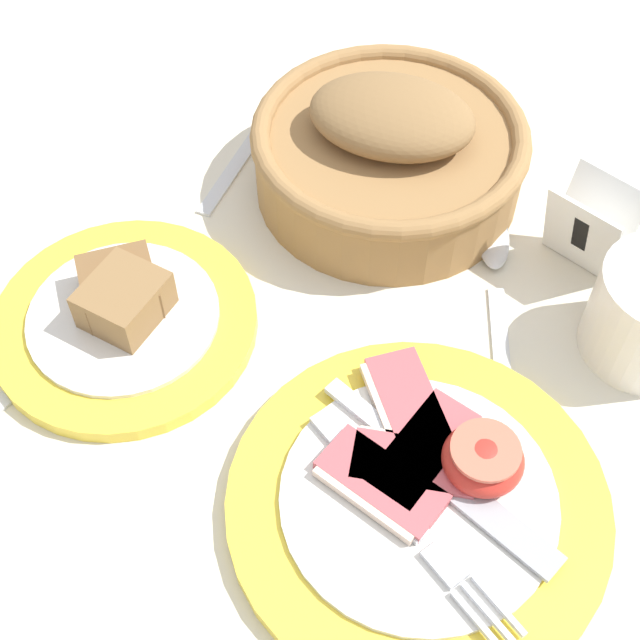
{
  "coord_description": "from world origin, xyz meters",
  "views": [
    {
      "loc": [
        0.17,
        -0.27,
        0.52
      ],
      "look_at": [
        -0.04,
        0.05,
        0.02
      ],
      "focal_mm": 50.0,
      "sensor_mm": 36.0,
      "label": 1
    }
  ],
  "objects_px": {
    "number_card": "(589,227)",
    "teaspoon_stray": "(494,262)",
    "bread_plate": "(124,315)",
    "bread_basket": "(389,151)",
    "teaspoon_near_cup": "(189,231)",
    "breakfast_plate": "(422,493)"
  },
  "relations": [
    {
      "from": "bread_plate",
      "to": "teaspoon_near_cup",
      "type": "xyz_separation_m",
      "value": [
        -0.02,
        0.1,
        -0.01
      ]
    },
    {
      "from": "breakfast_plate",
      "to": "bread_plate",
      "type": "xyz_separation_m",
      "value": [
        -0.25,
        0.01,
        0.0
      ]
    },
    {
      "from": "breakfast_plate",
      "to": "bread_basket",
      "type": "bearing_deg",
      "value": 124.24
    },
    {
      "from": "number_card",
      "to": "teaspoon_stray",
      "type": "height_order",
      "value": "number_card"
    },
    {
      "from": "bread_plate",
      "to": "number_card",
      "type": "relative_size",
      "value": 2.62
    },
    {
      "from": "bread_plate",
      "to": "teaspoon_stray",
      "type": "distance_m",
      "value": 0.28
    },
    {
      "from": "breakfast_plate",
      "to": "number_card",
      "type": "distance_m",
      "value": 0.24
    },
    {
      "from": "breakfast_plate",
      "to": "teaspoon_near_cup",
      "type": "bearing_deg",
      "value": 158.65
    },
    {
      "from": "teaspoon_near_cup",
      "to": "breakfast_plate",
      "type": "bearing_deg",
      "value": 58.84
    },
    {
      "from": "bread_basket",
      "to": "number_card",
      "type": "bearing_deg",
      "value": 3.47
    },
    {
      "from": "bread_basket",
      "to": "teaspoon_stray",
      "type": "height_order",
      "value": "bread_basket"
    },
    {
      "from": "number_card",
      "to": "teaspoon_stray",
      "type": "relative_size",
      "value": 0.41
    },
    {
      "from": "bread_plate",
      "to": "bread_basket",
      "type": "xyz_separation_m",
      "value": [
        0.09,
        0.23,
        0.03
      ]
    },
    {
      "from": "bread_basket",
      "to": "teaspoon_near_cup",
      "type": "relative_size",
      "value": 1.14
    },
    {
      "from": "breakfast_plate",
      "to": "number_card",
      "type": "height_order",
      "value": "number_card"
    },
    {
      "from": "breakfast_plate",
      "to": "teaspoon_stray",
      "type": "bearing_deg",
      "value": 102.72
    },
    {
      "from": "teaspoon_stray",
      "to": "teaspoon_near_cup",
      "type": "bearing_deg",
      "value": 85.22
    },
    {
      "from": "bread_plate",
      "to": "number_card",
      "type": "distance_m",
      "value": 0.35
    },
    {
      "from": "bread_basket",
      "to": "teaspoon_near_cup",
      "type": "height_order",
      "value": "bread_basket"
    },
    {
      "from": "bread_basket",
      "to": "number_card",
      "type": "distance_m",
      "value": 0.17
    },
    {
      "from": "breakfast_plate",
      "to": "bread_basket",
      "type": "xyz_separation_m",
      "value": [
        -0.16,
        0.23,
        0.03
      ]
    },
    {
      "from": "bread_plate",
      "to": "bread_basket",
      "type": "height_order",
      "value": "bread_basket"
    }
  ]
}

